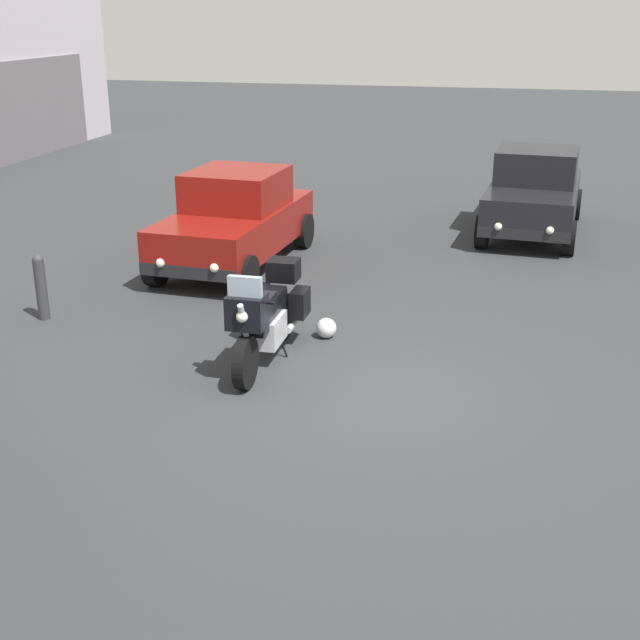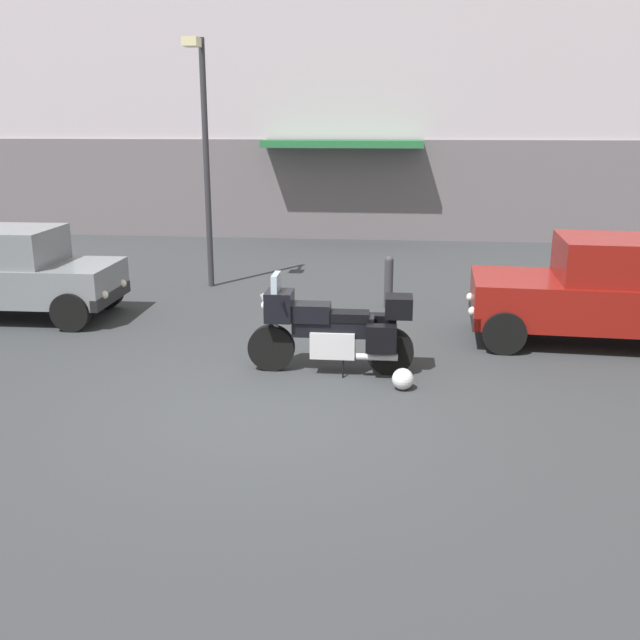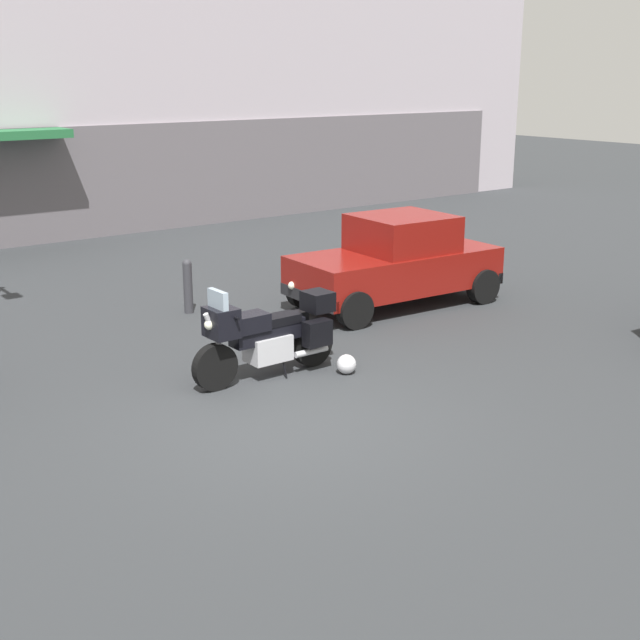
% 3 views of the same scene
% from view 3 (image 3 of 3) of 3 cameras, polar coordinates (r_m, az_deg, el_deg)
% --- Properties ---
extents(ground_plane, '(80.00, 80.00, 0.00)m').
position_cam_3_polar(ground_plane, '(10.46, -1.96, -6.81)').
color(ground_plane, '#2D3033').
extents(motorcycle, '(2.26, 0.76, 1.36)m').
position_cam_3_polar(motorcycle, '(11.77, -3.49, -0.94)').
color(motorcycle, black).
rests_on(motorcycle, ground).
extents(helmet, '(0.28, 0.28, 0.28)m').
position_cam_3_polar(helmet, '(12.02, 1.77, -2.96)').
color(helmet, silver).
rests_on(helmet, ground).
extents(car_hatchback_near, '(3.95, 1.98, 1.64)m').
position_cam_3_polar(car_hatchback_near, '(15.43, 5.14, 3.90)').
color(car_hatchback_near, maroon).
rests_on(car_hatchback_near, ground).
extents(bollard_curbside, '(0.16, 0.16, 0.96)m').
position_cam_3_polar(bollard_curbside, '(15.12, -8.81, 2.35)').
color(bollard_curbside, '#333338').
rests_on(bollard_curbside, ground).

